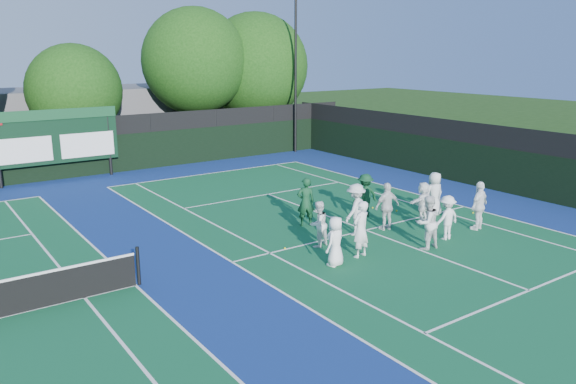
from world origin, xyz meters
TOP-DOWN VIEW (x-y plane):
  - ground at (0.00, 0.00)m, footprint 120.00×120.00m
  - court_apron at (-6.00, 1.00)m, footprint 34.00×32.00m
  - near_court at (0.00, 1.00)m, footprint 11.05×23.85m
  - back_fence at (-6.00, 16.00)m, footprint 34.00×0.08m
  - divider_fence_right at (9.00, 1.00)m, footprint 0.08×32.00m
  - scoreboard at (-7.01, 15.59)m, footprint 6.00×0.21m
  - clubhouse at (-2.00, 24.00)m, footprint 18.00×6.00m
  - light_pole_right at (7.50, 15.70)m, footprint 1.20×0.30m
  - tree_c at (-4.73, 19.58)m, footprint 5.18×5.18m
  - tree_d at (2.68, 19.58)m, footprint 6.57×6.57m
  - tree_e at (7.10, 19.58)m, footprint 7.02×7.02m
  - tennis_ball_1 at (2.68, 2.09)m, footprint 0.07×0.07m
  - tennis_ball_2 at (4.96, 0.15)m, footprint 0.07×0.07m
  - tennis_ball_3 at (-3.50, 1.04)m, footprint 0.07×0.07m
  - tennis_ball_4 at (2.22, 2.99)m, footprint 0.07×0.07m
  - player_front_0 at (-3.08, -0.98)m, footprint 0.87×0.72m
  - player_front_1 at (-1.97, -0.86)m, footprint 0.73×0.55m
  - player_front_2 at (0.30, -1.53)m, footprint 0.89×0.71m
  - player_front_3 at (1.57, -1.27)m, footprint 1.01×0.60m
  - player_front_4 at (3.37, -1.22)m, footprint 1.11×0.64m
  - player_back_0 at (-2.44, 0.66)m, footprint 0.85×0.73m
  - player_back_1 at (-0.64, 0.87)m, footprint 1.34×1.06m
  - player_back_2 at (0.67, 0.65)m, footprint 1.06×0.53m
  - player_back_3 at (2.55, 0.65)m, footprint 1.47×0.81m
  - player_back_4 at (3.46, 0.90)m, footprint 0.88×0.60m
  - coach_left at (-1.42, 2.70)m, footprint 0.77×0.65m
  - coach_right at (1.17, 2.34)m, footprint 1.15×0.73m

SIDE VIEW (x-z plane):
  - ground at x=0.00m, z-range 0.00..0.00m
  - court_apron at x=-6.00m, z-range 0.00..0.01m
  - near_court at x=0.00m, z-range 0.01..0.01m
  - tennis_ball_1 at x=2.68m, z-range 0.00..0.07m
  - tennis_ball_2 at x=4.96m, z-range 0.00..0.07m
  - tennis_ball_3 at x=-3.50m, z-range 0.00..0.07m
  - tennis_ball_4 at x=2.22m, z-range 0.00..0.07m
  - player_back_3 at x=2.55m, z-range 0.00..1.51m
  - player_front_0 at x=-3.08m, z-range 0.00..1.52m
  - player_back_0 at x=-2.44m, z-range 0.00..1.53m
  - player_front_3 at x=1.57m, z-range 0.00..1.53m
  - coach_right at x=1.17m, z-range 0.00..1.69m
  - player_back_4 at x=3.46m, z-range 0.00..1.72m
  - player_back_2 at x=0.67m, z-range 0.00..1.74m
  - player_front_2 at x=0.30m, z-range 0.00..1.77m
  - player_front_4 at x=3.37m, z-range 0.00..1.78m
  - player_front_1 at x=-1.97m, z-range 0.00..1.80m
  - coach_left at x=-1.42m, z-range 0.00..1.81m
  - player_back_1 at x=-0.64m, z-range 0.00..1.82m
  - back_fence at x=-6.00m, z-range -0.14..2.86m
  - divider_fence_right at x=9.00m, z-range -0.14..2.86m
  - clubhouse at x=-2.00m, z-range 0.00..4.00m
  - scoreboard at x=-7.01m, z-range 0.42..3.97m
  - tree_c at x=-4.73m, z-range 0.62..7.33m
  - tree_e at x=7.10m, z-range 0.71..9.52m
  - tree_d at x=2.68m, z-range 1.01..9.96m
  - light_pole_right at x=7.50m, z-range 1.24..11.36m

